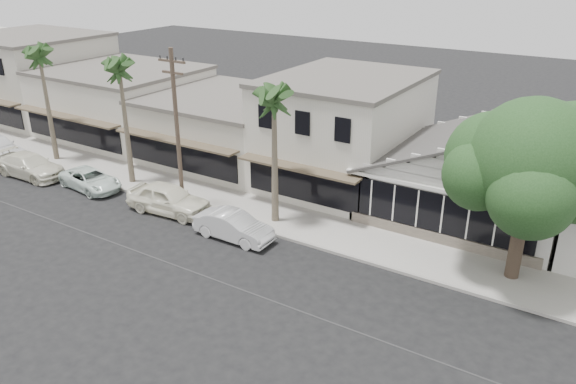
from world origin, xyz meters
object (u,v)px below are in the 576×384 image
Objects in this scene: car_2 at (91,180)px; utility_pole at (177,126)px; car_0 at (168,199)px; car_1 at (234,226)px; car_3 at (30,166)px; shade_tree at (531,163)px.

utility_pole is at bearing -74.28° from car_2.
car_2 is at bearing 85.57° from car_0.
utility_pole is 6.55m from car_1.
car_2 is at bearing 86.96° from car_1.
utility_pole reaches higher than car_1.
car_3 is at bearing -171.59° from utility_pole.
shade_tree is at bearing 7.11° from utility_pole.
car_0 is at bearing -97.18° from utility_pole.
car_2 is (-11.45, 0.53, -0.09)m from car_1.
car_3 is (-11.59, -1.71, -4.04)m from utility_pole.
shade_tree is (12.80, 3.79, 4.74)m from car_1.
utility_pole is 17.82m from shade_tree.
car_0 is 5.04m from car_1.
car_0 is 1.15× the size of car_1.
car_3 is at bearing 88.68° from car_0.
car_0 is 18.66m from shade_tree.
car_3 is (-5.02, -0.66, 0.13)m from car_2.
car_1 is (4.87, -1.58, -4.08)m from utility_pole.
car_2 is 0.53× the size of shade_tree.
car_2 is at bearing -84.41° from car_3.
car_1 is 16.47m from car_3.
utility_pole is 2.10× the size of car_1.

